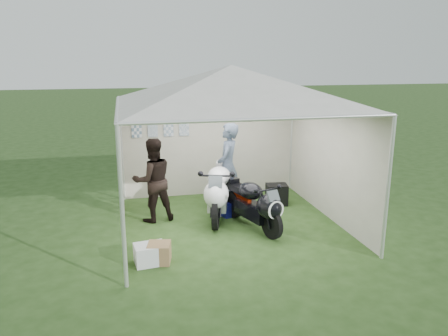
{
  "coord_description": "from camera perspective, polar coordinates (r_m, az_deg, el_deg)",
  "views": [
    {
      "loc": [
        -1.91,
        -7.7,
        3.12
      ],
      "look_at": [
        -0.05,
        0.35,
        1.03
      ],
      "focal_mm": 35.0,
      "sensor_mm": 36.0,
      "label": 1
    }
  ],
  "objects": [
    {
      "name": "motorcycle_black",
      "position": [
        8.13,
        4.04,
        -4.64
      ],
      "size": [
        0.8,
        1.76,
        0.89
      ],
      "rotation": [
        0.0,
        0.0,
        0.31
      ],
      "color": "black",
      "rests_on": "ground"
    },
    {
      "name": "person_dark_jacket",
      "position": [
        8.55,
        -9.28,
        -1.58
      ],
      "size": [
        0.92,
        0.79,
        1.64
      ],
      "primitive_type": "imported",
      "rotation": [
        0.0,
        0.0,
        3.37
      ],
      "color": "black",
      "rests_on": "ground"
    },
    {
      "name": "motorcycle_white",
      "position": [
        8.66,
        -0.74,
        -2.88
      ],
      "size": [
        0.9,
        2.04,
        1.03
      ],
      "rotation": [
        0.0,
        0.0,
        -0.3
      ],
      "color": "black",
      "rests_on": "ground"
    },
    {
      "name": "ground",
      "position": [
        8.53,
        0.88,
        -7.27
      ],
      "size": [
        80.0,
        80.0,
        0.0
      ],
      "primitive_type": "plane",
      "color": "#213C14",
      "rests_on": "ground"
    },
    {
      "name": "canopy_tent",
      "position": [
        7.98,
        0.89,
        10.29
      ],
      "size": [
        5.66,
        5.66,
        3.0
      ],
      "color": "silver",
      "rests_on": "ground"
    },
    {
      "name": "crate_1",
      "position": [
        7.03,
        -8.47,
        -10.91
      ],
      "size": [
        0.41,
        0.41,
        0.31
      ],
      "primitive_type": "cube",
      "rotation": [
        0.0,
        0.0,
        -0.21
      ],
      "color": "olive",
      "rests_on": "ground"
    },
    {
      "name": "person_blue_jacket",
      "position": [
        9.06,
        0.52,
        0.13
      ],
      "size": [
        0.68,
        0.79,
        1.83
      ],
      "primitive_type": "imported",
      "rotation": [
        0.0,
        0.0,
        -2.01
      ],
      "color": "slate",
      "rests_on": "ground"
    },
    {
      "name": "equipment_box",
      "position": [
        9.61,
        6.89,
        -3.44
      ],
      "size": [
        0.5,
        0.43,
        0.45
      ],
      "primitive_type": "cube",
      "rotation": [
        0.0,
        0.0,
        -0.15
      ],
      "color": "black",
      "rests_on": "ground"
    },
    {
      "name": "paddock_stand",
      "position": [
        8.9,
        0.96,
        -5.3
      ],
      "size": [
        0.45,
        0.36,
        0.3
      ],
      "primitive_type": "cube",
      "rotation": [
        0.0,
        0.0,
        0.31
      ],
      "color": "#2226C5",
      "rests_on": "ground"
    },
    {
      "name": "crate_0",
      "position": [
        7.02,
        -9.66,
        -11.02
      ],
      "size": [
        0.5,
        0.41,
        0.31
      ],
      "primitive_type": "cube",
      "rotation": [
        0.0,
        0.0,
        0.12
      ],
      "color": "silver",
      "rests_on": "ground"
    }
  ]
}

